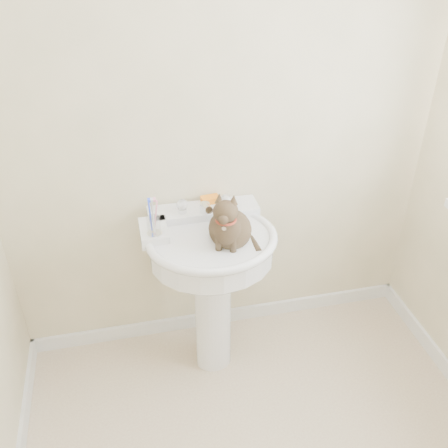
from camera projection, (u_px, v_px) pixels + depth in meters
wall_back at (221, 128)px, 2.36m from camera, size 2.20×0.00×2.50m
baseboard_back at (222, 316)px, 3.01m from camera, size 2.20×0.02×0.09m
pedestal_sink at (211, 262)px, 2.41m from camera, size 0.64×0.62×0.88m
faucet at (205, 205)px, 2.41m from camera, size 0.28×0.12×0.14m
soap_bar at (210, 199)px, 2.51m from camera, size 0.10×0.07×0.03m
toothbrush_cup at (154, 225)px, 2.25m from camera, size 0.07×0.07×0.18m
cat at (230, 227)px, 2.25m from camera, size 0.22×0.27×0.40m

